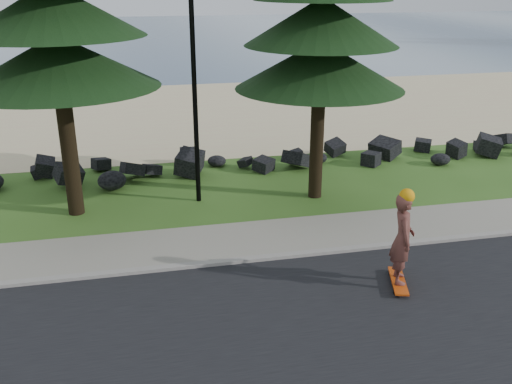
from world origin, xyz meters
TOP-DOWN VIEW (x-y plane):
  - ground at (0.00, 0.00)m, footprint 160.00×160.00m
  - road at (0.00, -4.50)m, footprint 160.00×7.00m
  - kerb at (0.00, -0.90)m, footprint 160.00×0.20m
  - sidewalk at (0.00, 0.20)m, footprint 160.00×2.00m
  - beach_sand at (0.00, 14.50)m, footprint 160.00×15.00m
  - ocean at (0.00, 51.00)m, footprint 160.00×58.00m
  - seawall_boulders at (0.00, 5.60)m, footprint 60.00×2.40m
  - lamp_post at (0.00, 3.20)m, footprint 0.25×0.14m
  - skateboarder at (3.65, -2.66)m, footprint 0.68×1.23m

SIDE VIEW (x-z plane):
  - ground at x=0.00m, z-range 0.00..0.00m
  - seawall_boulders at x=0.00m, z-range -0.55..0.55m
  - ocean at x=0.00m, z-range 0.00..0.01m
  - beach_sand at x=0.00m, z-range 0.00..0.01m
  - road at x=0.00m, z-range 0.00..0.02m
  - sidewalk at x=0.00m, z-range 0.00..0.08m
  - kerb at x=0.00m, z-range 0.00..0.10m
  - skateboarder at x=3.65m, z-range 0.01..2.24m
  - lamp_post at x=0.00m, z-range 0.06..8.20m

